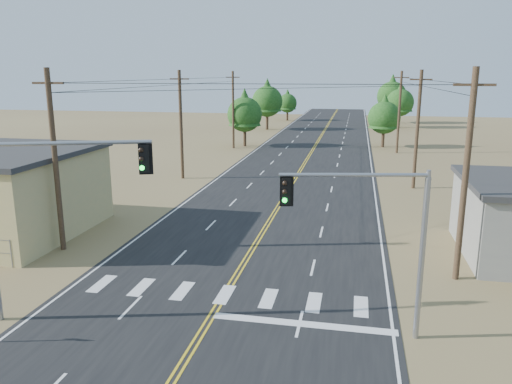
# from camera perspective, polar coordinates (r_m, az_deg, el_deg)

# --- Properties ---
(road) EXTENTS (15.00, 200.00, 0.02)m
(road) POSITION_cam_1_polar(r_m,az_deg,el_deg) (43.46, 3.89, 0.50)
(road) COLOR black
(road) RESTS_ON ground
(utility_pole_left_near) EXTENTS (1.80, 0.30, 10.00)m
(utility_pole_left_near) POSITION_cam_1_polar(r_m,az_deg,el_deg) (29.20, -21.97, 3.42)
(utility_pole_left_near) COLOR #4C3826
(utility_pole_left_near) RESTS_ON ground
(utility_pole_left_mid) EXTENTS (1.80, 0.30, 10.00)m
(utility_pole_left_mid) POSITION_cam_1_polar(r_m,az_deg,el_deg) (47.05, -8.57, 7.68)
(utility_pole_left_mid) COLOR #4C3826
(utility_pole_left_mid) RESTS_ON ground
(utility_pole_left_far) EXTENTS (1.80, 0.30, 10.00)m
(utility_pole_left_far) POSITION_cam_1_polar(r_m,az_deg,el_deg) (66.14, -2.63, 9.43)
(utility_pole_left_far) COLOR #4C3826
(utility_pole_left_far) RESTS_ON ground
(utility_pole_right_near) EXTENTS (1.80, 0.30, 10.00)m
(utility_pole_right_near) POSITION_cam_1_polar(r_m,az_deg,el_deg) (24.96, 22.83, 1.78)
(utility_pole_right_near) COLOR #4C3826
(utility_pole_right_near) RESTS_ON ground
(utility_pole_right_mid) EXTENTS (1.80, 0.30, 10.00)m
(utility_pole_right_mid) POSITION_cam_1_polar(r_m,az_deg,el_deg) (44.54, 17.96, 6.87)
(utility_pole_right_mid) COLOR #4C3826
(utility_pole_right_mid) RESTS_ON ground
(utility_pole_right_far) EXTENTS (1.80, 0.30, 10.00)m
(utility_pole_right_far) POSITION_cam_1_polar(r_m,az_deg,el_deg) (64.37, 16.05, 8.82)
(utility_pole_right_far) COLOR #4C3826
(utility_pole_right_far) RESTS_ON ground
(signal_mast_left) EXTENTS (6.13, 2.33, 7.31)m
(signal_mast_left) POSITION_cam_1_polar(r_m,az_deg,el_deg) (21.05, -23.77, -0.71)
(signal_mast_left) COLOR gray
(signal_mast_left) RESTS_ON ground
(signal_mast_right) EXTENTS (5.23, 1.30, 6.43)m
(signal_mast_right) POSITION_cam_1_polar(r_m,az_deg,el_deg) (18.38, 14.17, -3.93)
(signal_mast_right) COLOR gray
(signal_mast_right) RESTS_ON ground
(tree_left_near) EXTENTS (4.68, 4.68, 7.80)m
(tree_left_near) POSITION_cam_1_polar(r_m,az_deg,el_deg) (67.97, -1.30, 9.25)
(tree_left_near) COLOR #3F2D1E
(tree_left_near) RESTS_ON ground
(tree_left_mid) EXTENTS (5.36, 5.36, 8.93)m
(tree_left_mid) POSITION_cam_1_polar(r_m,az_deg,el_deg) (88.54, 1.29, 10.67)
(tree_left_mid) COLOR #3F2D1E
(tree_left_mid) RESTS_ON ground
(tree_left_far) EXTENTS (3.93, 3.93, 6.56)m
(tree_left_far) POSITION_cam_1_polar(r_m,az_deg,el_deg) (106.22, 3.62, 10.31)
(tree_left_far) COLOR #3F2D1E
(tree_left_far) RESTS_ON ground
(tree_right_near) EXTENTS (4.30, 4.30, 7.17)m
(tree_right_near) POSITION_cam_1_polar(r_m,az_deg,el_deg) (69.24, 14.46, 8.59)
(tree_right_near) COLOR #3F2D1E
(tree_right_near) RESTS_ON ground
(tree_right_mid) EXTENTS (4.93, 4.93, 8.21)m
(tree_right_mid) POSITION_cam_1_polar(r_m,az_deg,el_deg) (95.51, 16.15, 10.09)
(tree_right_mid) COLOR #3F2D1E
(tree_right_mid) RESTS_ON ground
(tree_right_far) EXTENTS (5.77, 5.77, 9.62)m
(tree_right_far) POSITION_cam_1_polar(r_m,az_deg,el_deg) (103.89, 15.29, 10.85)
(tree_right_far) COLOR #3F2D1E
(tree_right_far) RESTS_ON ground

